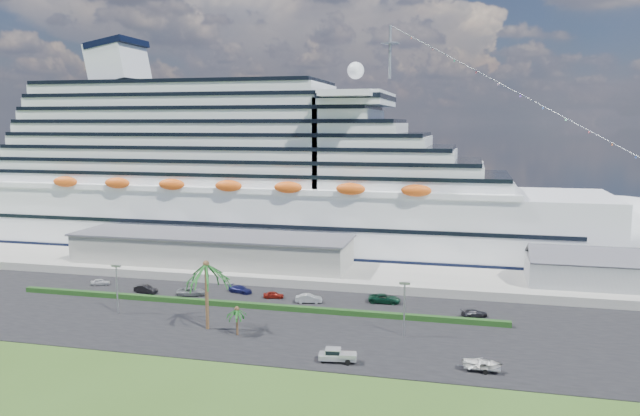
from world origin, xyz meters
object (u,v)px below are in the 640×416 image
(pickup_truck, at_px, (337,355))
(boat_trailer, at_px, (482,363))
(cruise_ship, at_px, (262,184))
(parked_car_3, at_px, (240,289))

(pickup_truck, xyz_separation_m, boat_trailer, (18.86, 1.21, 0.11))
(cruise_ship, height_order, pickup_truck, cruise_ship)
(cruise_ship, relative_size, boat_trailer, 33.17)
(parked_car_3, height_order, boat_trailer, boat_trailer)
(cruise_ship, distance_m, boat_trailer, 86.88)
(cruise_ship, xyz_separation_m, boat_trailer, (52.79, -67.24, -15.48))
(boat_trailer, bearing_deg, cruise_ship, 128.13)
(cruise_ship, bearing_deg, pickup_truck, -63.63)
(parked_car_3, xyz_separation_m, boat_trailer, (43.76, -27.90, 0.41))
(cruise_ship, xyz_separation_m, pickup_truck, (33.93, -68.45, -15.58))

